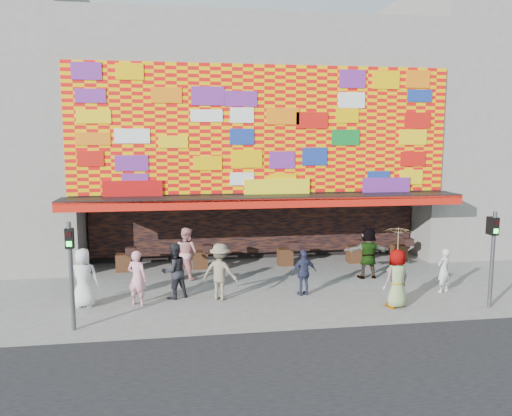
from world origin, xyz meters
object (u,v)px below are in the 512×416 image
at_px(ped_a, 83,278).
at_px(ped_f, 368,253).
at_px(ped_d, 220,272).
at_px(ped_i, 186,253).
at_px(ped_c, 174,271).
at_px(parasol, 398,240).
at_px(ped_b, 137,278).
at_px(ped_g, 397,278).
at_px(signal_left, 71,264).
at_px(ped_e, 304,273).
at_px(ped_h, 444,270).
at_px(signal_right, 493,249).

distance_m(ped_a, ped_f, 10.10).
distance_m(ped_d, ped_i, 2.86).
xyz_separation_m(ped_c, parasol, (6.82, -1.94, 1.20)).
height_order(ped_b, ped_c, ped_c).
xyz_separation_m(ped_a, ped_i, (3.20, 2.74, 0.05)).
relative_size(ped_b, parasol, 0.99).
bearing_deg(ped_b, ped_g, -165.15).
distance_m(ped_b, ped_i, 3.22).
bearing_deg(parasol, signal_left, -177.36).
bearing_deg(ped_e, ped_c, -16.96).
bearing_deg(ped_d, ped_c, 12.44).
bearing_deg(ped_h, ped_e, -26.95).
distance_m(ped_b, ped_c, 1.25).
relative_size(signal_right, ped_e, 1.94).
xyz_separation_m(signal_left, ped_i, (3.13, 4.68, -0.89)).
bearing_deg(ped_e, signal_right, 146.64).
relative_size(ped_c, ped_f, 0.95).
xyz_separation_m(signal_right, parasol, (-2.88, 0.44, 0.25)).
relative_size(ped_a, ped_f, 0.96).
bearing_deg(ped_a, signal_right, 171.78).
relative_size(ped_b, ped_g, 0.96).
xyz_separation_m(ped_a, ped_b, (1.64, -0.08, -0.05)).
bearing_deg(ped_g, ped_e, -51.02).
distance_m(ped_h, ped_i, 9.15).
height_order(ped_b, ped_h, ped_b).
height_order(ped_c, ped_d, ped_d).
bearing_deg(signal_left, ped_a, 92.02).
bearing_deg(ped_c, ped_g, 135.01).
bearing_deg(ped_a, signal_left, 92.66).
bearing_deg(ped_c, ped_d, 137.30).
bearing_deg(parasol, ped_a, 171.09).
bearing_deg(ped_d, signal_left, 51.87).
bearing_deg(ped_g, ped_d, -35.13).
bearing_deg(ped_i, signal_left, 95.31).
height_order(signal_right, ped_f, signal_right).
xyz_separation_m(ped_a, ped_g, (9.59, -1.50, -0.01)).
bearing_deg(ped_i, ped_f, -148.76).
relative_size(ped_d, ped_e, 1.20).
height_order(signal_right, ped_e, signal_right).
bearing_deg(ped_i, parasol, -174.46).
bearing_deg(ped_a, ped_c, -170.43).
bearing_deg(ped_b, ped_e, -152.98).
xyz_separation_m(ped_h, parasol, (-2.25, -1.23, 1.36)).
xyz_separation_m(ped_c, ped_g, (6.82, -1.94, -0.00)).
bearing_deg(ped_b, parasol, -165.15).
bearing_deg(signal_left, ped_e, 16.41).
bearing_deg(ped_c, parasol, 135.01).
height_order(signal_left, ped_a, signal_left).
height_order(signal_left, ped_g, signal_left).
distance_m(ped_d, ped_e, 2.80).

